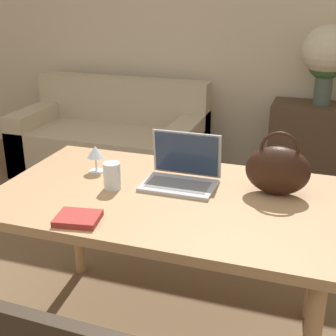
# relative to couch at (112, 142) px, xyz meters

# --- Properties ---
(wall_back) EXTENTS (10.00, 0.06, 2.70)m
(wall_back) POSITION_rel_couch_xyz_m (1.02, 0.52, 1.06)
(wall_back) COLOR beige
(wall_back) RESTS_ON ground_plane
(dining_table) EXTENTS (1.43, 0.88, 0.77)m
(dining_table) POSITION_rel_couch_xyz_m (1.15, -1.91, 0.40)
(dining_table) COLOR #A87F56
(dining_table) RESTS_ON ground_plane
(couch) EXTENTS (1.64, 0.81, 0.82)m
(couch) POSITION_rel_couch_xyz_m (0.00, 0.00, 0.00)
(couch) COLOR #C1B293
(couch) RESTS_ON ground_plane
(sideboard) EXTENTS (1.07, 0.40, 0.71)m
(sideboard) POSITION_rel_couch_xyz_m (1.90, 0.23, 0.07)
(sideboard) COLOR #4C3828
(sideboard) RESTS_ON ground_plane
(laptop) EXTENTS (0.32, 0.24, 0.22)m
(laptop) POSITION_rel_couch_xyz_m (1.20, -1.78, 0.54)
(laptop) COLOR #ADADB2
(laptop) RESTS_ON dining_table
(drinking_glass) EXTENTS (0.08, 0.08, 0.12)m
(drinking_glass) POSITION_rel_couch_xyz_m (0.93, -1.93, 0.54)
(drinking_glass) COLOR silver
(drinking_glass) RESTS_ON dining_table
(wine_glass) EXTENTS (0.08, 0.08, 0.13)m
(wine_glass) POSITION_rel_couch_xyz_m (0.77, -1.78, 0.58)
(wine_glass) COLOR silver
(wine_glass) RESTS_ON dining_table
(handbag) EXTENTS (0.27, 0.13, 0.28)m
(handbag) POSITION_rel_couch_xyz_m (1.61, -1.76, 0.59)
(handbag) COLOR black
(handbag) RESTS_ON dining_table
(flower_vase) EXTENTS (0.39, 0.39, 0.62)m
(flower_vase) POSITION_rel_couch_xyz_m (1.75, 0.24, 0.81)
(flower_vase) COLOR #47564C
(flower_vase) RESTS_ON sideboard
(book) EXTENTS (0.18, 0.16, 0.02)m
(book) POSITION_rel_couch_xyz_m (0.93, -2.25, 0.49)
(book) COLOR maroon
(book) RESTS_ON dining_table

